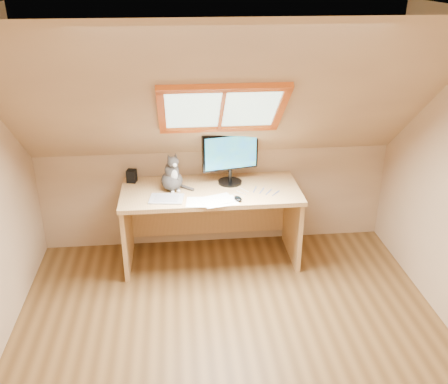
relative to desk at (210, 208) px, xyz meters
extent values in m
plane|color=brown|center=(0.07, -1.45, -0.53)|extent=(3.50, 3.50, 0.00)
cube|color=tan|center=(0.07, 0.30, -0.03)|extent=(3.50, 0.02, 1.00)
cube|color=silver|center=(0.07, -2.23, 1.87)|extent=(3.50, 1.95, 0.02)
cube|color=tan|center=(0.07, -0.48, 1.17)|extent=(3.50, 1.56, 1.41)
cube|color=#B2E0CC|center=(0.07, -0.40, 1.10)|extent=(0.90, 0.53, 0.48)
cube|color=#CF4413|center=(0.07, -0.40, 1.10)|extent=(1.02, 0.64, 0.59)
cube|color=tan|center=(0.00, -0.07, 0.21)|extent=(1.67, 0.73, 0.04)
cube|color=tan|center=(-0.80, -0.07, -0.17)|extent=(0.04, 0.66, 0.72)
cube|color=tan|center=(0.80, -0.07, -0.17)|extent=(0.04, 0.66, 0.72)
cube|color=tan|center=(0.00, 0.26, -0.17)|extent=(1.57, 0.03, 0.50)
cylinder|color=black|center=(0.20, 0.06, 0.24)|extent=(0.23, 0.23, 0.02)
cylinder|color=black|center=(0.20, 0.06, 0.31)|extent=(0.04, 0.04, 0.12)
cube|color=black|center=(0.20, 0.06, 0.55)|extent=(0.53, 0.14, 0.35)
cube|color=blue|center=(0.20, 0.03, 0.55)|extent=(0.49, 0.11, 0.31)
ellipsoid|color=#413B39|center=(-0.36, -0.03, 0.32)|extent=(0.27, 0.30, 0.17)
ellipsoid|color=#413B39|center=(-0.35, -0.04, 0.42)|extent=(0.17, 0.17, 0.19)
ellipsoid|color=silver|center=(-0.33, -0.09, 0.40)|extent=(0.07, 0.06, 0.11)
ellipsoid|color=#413B39|center=(-0.34, -0.08, 0.52)|extent=(0.13, 0.12, 0.10)
sphere|color=silver|center=(-0.32, -0.12, 0.51)|extent=(0.04, 0.04, 0.04)
cone|color=#413B39|center=(-0.37, -0.07, 0.57)|extent=(0.06, 0.06, 0.06)
cone|color=#413B39|center=(-0.31, -0.05, 0.57)|extent=(0.06, 0.06, 0.06)
cube|color=black|center=(-0.74, 0.18, 0.29)|extent=(0.10, 0.10, 0.12)
cube|color=#B2B2B7|center=(-0.41, -0.25, 0.24)|extent=(0.32, 0.25, 0.01)
ellipsoid|color=black|center=(0.22, -0.33, 0.25)|extent=(0.09, 0.12, 0.03)
cube|color=white|center=(-0.02, -0.33, 0.23)|extent=(0.33, 0.27, 0.00)
cube|color=white|center=(-0.02, -0.33, 0.23)|extent=(0.32, 0.24, 0.00)
cube|color=white|center=(-0.02, -0.33, 0.23)|extent=(0.35, 0.30, 0.00)
camera|label=1|loc=(-0.30, -4.29, 2.16)|focal=40.00mm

